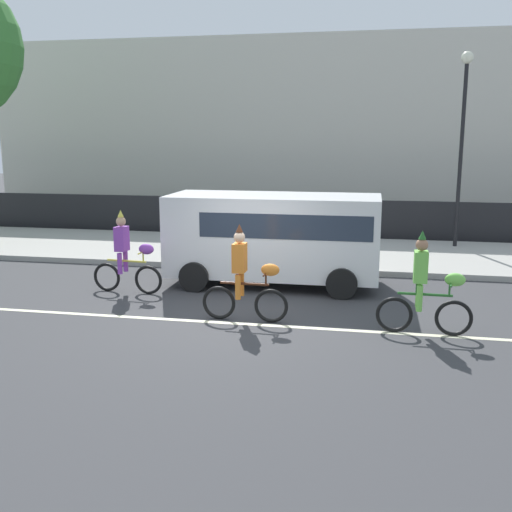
{
  "coord_description": "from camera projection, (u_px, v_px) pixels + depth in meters",
  "views": [
    {
      "loc": [
        2.53,
        -11.29,
        3.58
      ],
      "look_at": [
        0.09,
        1.2,
        1.0
      ],
      "focal_mm": 42.0,
      "sensor_mm": 36.0,
      "label": 1
    }
  ],
  "objects": [
    {
      "name": "parade_cyclist_purple",
      "position": [
        127.0,
        257.0,
        13.67
      ],
      "size": [
        1.72,
        0.5,
        1.92
      ],
      "color": "black",
      "rests_on": "ground"
    },
    {
      "name": "pedestrian_onlooker",
      "position": [
        271.0,
        223.0,
        17.75
      ],
      "size": [
        0.32,
        0.2,
        1.62
      ],
      "color": "#33333D",
      "rests_on": "sidewalk_curb"
    },
    {
      "name": "parked_van_white",
      "position": [
        277.0,
        233.0,
        14.34
      ],
      "size": [
        5.0,
        2.22,
        2.18
      ],
      "color": "white",
      "rests_on": "ground"
    },
    {
      "name": "road_centre_line",
      "position": [
        235.0,
        323.0,
        11.57
      ],
      "size": [
        36.0,
        0.14,
        0.01
      ],
      "primitive_type": "cube",
      "color": "beige",
      "rests_on": "ground"
    },
    {
      "name": "parade_cyclist_orange",
      "position": [
        245.0,
        279.0,
        11.58
      ],
      "size": [
        1.72,
        0.5,
        1.92
      ],
      "color": "black",
      "rests_on": "ground"
    },
    {
      "name": "street_lamp_post",
      "position": [
        463.0,
        121.0,
        18.08
      ],
      "size": [
        0.36,
        0.36,
        5.86
      ],
      "color": "black",
      "rests_on": "sidewalk_curb"
    },
    {
      "name": "parade_cyclist_lime",
      "position": [
        426.0,
        290.0,
        10.79
      ],
      "size": [
        1.72,
        0.5,
        1.92
      ],
      "color": "black",
      "rests_on": "ground"
    },
    {
      "name": "sidewalk_curb",
      "position": [
        286.0,
        252.0,
        18.29
      ],
      "size": [
        60.0,
        5.0,
        0.15
      ],
      "primitive_type": "cube",
      "color": "#9E9B93",
      "rests_on": "ground"
    },
    {
      "name": "ground_plane",
      "position": [
        240.0,
        316.0,
        12.05
      ],
      "size": [
        80.0,
        80.0,
        0.0
      ],
      "primitive_type": "plane",
      "color": "#38383A"
    },
    {
      "name": "fence_line",
      "position": [
        298.0,
        219.0,
        20.95
      ],
      "size": [
        40.0,
        0.08,
        1.4
      ],
      "primitive_type": "cube",
      "color": "black",
      "rests_on": "ground"
    },
    {
      "name": "building_backdrop",
      "position": [
        312.0,
        130.0,
        28.69
      ],
      "size": [
        28.0,
        8.0,
        7.64
      ],
      "primitive_type": "cube",
      "color": "beige",
      "rests_on": "ground"
    }
  ]
}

